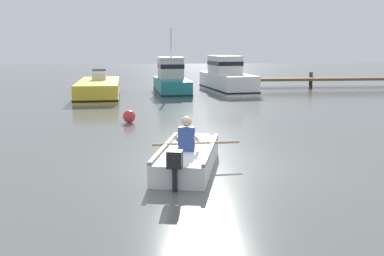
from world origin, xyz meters
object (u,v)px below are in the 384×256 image
Objects in this scene: moored_boat_teal at (171,80)px; mooring_buoy at (129,116)px; rowboat_with_person at (188,157)px; moored_boat_yellow at (99,89)px; moored_boat_white at (227,78)px.

mooring_buoy is at bearing -101.72° from moored_boat_teal.
rowboat_with_person is 15.29m from moored_boat_yellow.
moored_boat_yellow is at bearing -161.38° from moored_boat_teal.
mooring_buoy is (1.85, -8.62, -0.19)m from moored_boat_yellow.
moored_boat_yellow is 1.13× the size of moored_boat_white.
moored_boat_yellow reaches higher than rowboat_with_person.
mooring_buoy is (-5.39, -10.78, -0.57)m from moored_boat_white.
moored_boat_white reaches higher than moored_boat_yellow.
moored_boat_teal is 10.17m from mooring_buoy.
rowboat_with_person is 0.54× the size of moored_boat_yellow.
moored_boat_white is at bearing 14.19° from moored_boat_teal.
moored_boat_white is (7.24, 2.16, 0.39)m from moored_boat_yellow.
moored_boat_teal is (3.91, 1.32, 0.35)m from moored_boat_yellow.
moored_boat_teal reaches higher than moored_boat_yellow.
rowboat_with_person is at bearing -92.02° from moored_boat_teal.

